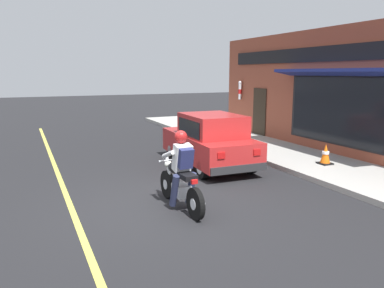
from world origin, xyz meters
TOP-DOWN VIEW (x-y plane):
  - ground_plane at (0.00, 0.00)m, footprint 80.00×80.00m
  - sidewalk_curb at (5.31, 3.00)m, footprint 2.60×22.00m
  - lane_stripe at (-1.80, 3.00)m, footprint 0.12×19.80m
  - storefront_building at (6.84, 2.86)m, footprint 1.25×11.70m
  - motorcycle_with_rider at (0.26, -0.31)m, footprint 0.56×2.02m
  - car_hatchback at (2.38, 2.56)m, footprint 1.79×3.84m
  - traffic_cone at (5.30, 0.91)m, footprint 0.36×0.36m

SIDE VIEW (x-z plane):
  - ground_plane at x=0.00m, z-range 0.00..0.00m
  - lane_stripe at x=-1.80m, z-range 0.00..0.01m
  - sidewalk_curb at x=5.31m, z-range 0.00..0.14m
  - traffic_cone at x=5.30m, z-range 0.13..0.73m
  - motorcycle_with_rider at x=0.26m, z-range -0.13..1.49m
  - car_hatchback at x=2.38m, z-range -0.02..1.55m
  - storefront_building at x=6.84m, z-range 0.01..4.21m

